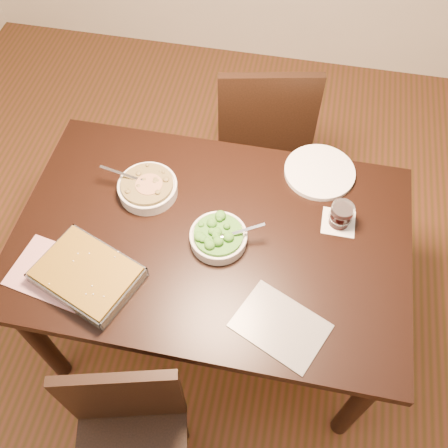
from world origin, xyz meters
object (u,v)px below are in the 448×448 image
chair_near (129,439)px  wine_tumbler (341,215)px  stew_bowl (148,187)px  broccoli_bowl (218,237)px  dinner_plate (320,172)px  baking_dish (87,275)px  chair_far (264,128)px  table (212,249)px

chair_near → wine_tumbler: bearing=39.6°
stew_bowl → broccoli_bowl: (0.30, -0.16, -0.00)m
broccoli_bowl → dinner_plate: bearing=49.8°
broccoli_bowl → chair_near: bearing=-105.3°
broccoli_bowl → wine_tumbler: (0.41, 0.16, 0.02)m
baking_dish → dinner_plate: (0.72, 0.61, -0.02)m
chair_near → chair_far: 1.47m
wine_tumbler → table: bearing=-161.8°
baking_dish → wine_tumbler: 0.90m
baking_dish → chair_near: (0.22, -0.41, -0.33)m
wine_tumbler → chair_far: size_ratio=0.10×
stew_bowl → wine_tumbler: wine_tumbler is taller
chair_far → baking_dish: bearing=54.8°
table → wine_tumbler: wine_tumbler is taller
wine_tumbler → chair_near: 1.05m
chair_near → table: bearing=63.2°
table → stew_bowl: size_ratio=5.66×
baking_dish → dinner_plate: baking_dish is taller
wine_tumbler → dinner_plate: 0.24m
table → chair_near: bearing=-102.3°
broccoli_bowl → wine_tumbler: 0.44m
table → stew_bowl: stew_bowl is taller
stew_bowl → broccoli_bowl: bearing=-27.9°
dinner_plate → chair_far: bearing=121.8°
wine_tumbler → dinner_plate: (-0.09, 0.22, -0.04)m
dinner_plate → chair_far: 0.56m
baking_dish → dinner_plate: size_ratio=1.44×
table → dinner_plate: 0.51m
table → chair_near: size_ratio=1.73×
chair_near → chair_far: size_ratio=0.88×
baking_dish → chair_near: size_ratio=0.48×
chair_far → dinner_plate: bearing=109.8°
baking_dish → chair_far: 1.16m
stew_bowl → chair_near: bearing=-81.1°
table → wine_tumbler: size_ratio=15.39×
table → broccoli_bowl: 0.13m
table → chair_near: chair_near is taller
dinner_plate → chair_near: (-0.50, -1.02, -0.31)m
stew_bowl → chair_far: (0.35, 0.65, -0.27)m
wine_tumbler → dinner_plate: wine_tumbler is taller
dinner_plate → chair_far: chair_far is taller
baking_dish → dinner_plate: bearing=61.7°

